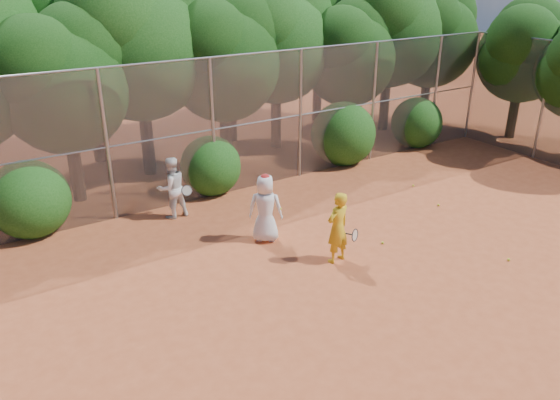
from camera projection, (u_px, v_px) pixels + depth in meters
ground at (379, 274)px, 12.07m from camera, size 80.00×80.00×0.00m
fence_back at (240, 123)px, 15.83m from camera, size 20.05×0.09×4.03m
fence_side at (544, 100)px, 18.54m from camera, size 0.09×6.09×4.03m
tree_2 at (63, 75)px, 14.49m from camera, size 3.99×3.47×5.47m
tree_3 at (138, 34)px, 16.19m from camera, size 4.89×4.26×6.70m
tree_4 at (223, 52)px, 17.21m from camera, size 4.19×3.64×5.73m
tree_5 at (276, 34)px, 18.96m from camera, size 4.51×3.92×6.17m
tree_6 at (350, 50)px, 19.65m from camera, size 3.86×3.36×5.29m
tree_7 at (391, 21)px, 21.04m from camera, size 4.77×4.14×6.53m
tree_8 at (432, 31)px, 21.98m from camera, size 4.25×3.70×5.82m
tree_10 at (83, 21)px, 17.30m from camera, size 5.15×4.48×7.06m
tree_11 at (229, 29)px, 19.65m from camera, size 4.64×4.03×6.35m
tree_12 at (320, 12)px, 22.22m from camera, size 5.02×4.37×6.88m
tree_13 at (525, 47)px, 20.26m from camera, size 3.86×3.36×5.29m
bush_0 at (29, 196)px, 13.56m from camera, size 2.00×2.00×2.00m
bush_1 at (210, 163)px, 16.08m from camera, size 1.80×1.80×1.80m
bush_2 at (343, 131)px, 18.49m from camera, size 2.20×2.20×2.20m
bush_3 at (417, 121)px, 20.28m from camera, size 1.90×1.90×1.90m
player_yellow at (338, 228)px, 12.26m from camera, size 0.84×0.53×1.70m
player_teen at (265, 208)px, 13.22m from camera, size 1.00×0.94×1.74m
player_white at (172, 188)px, 14.47m from camera, size 0.89×0.74×1.69m
ball_0 at (383, 243)px, 13.33m from camera, size 0.07×0.07×0.07m
ball_1 at (342, 198)px, 15.90m from camera, size 0.07×0.07×0.07m
ball_2 at (509, 260)px, 12.57m from camera, size 0.07×0.07×0.07m
ball_3 at (438, 205)px, 15.42m from camera, size 0.07×0.07×0.07m
ball_4 at (413, 186)px, 16.78m from camera, size 0.07×0.07×0.07m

